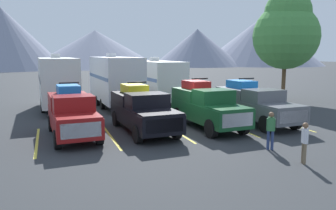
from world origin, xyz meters
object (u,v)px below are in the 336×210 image
object	(u,v)px
pickup_truck_a	(72,113)
person_b	(305,140)
camper_trailer_b	(115,79)
camper_trailer_c	(158,80)
pickup_truck_c	(206,106)
camper_trailer_a	(58,81)
person_a	(271,128)
pickup_truck_d	(254,103)
pickup_truck_b	(142,109)

from	to	relation	value
pickup_truck_a	person_b	bearing A→B (deg)	-42.72
camper_trailer_b	camper_trailer_c	xyz separation A→B (m)	(3.41, 0.06, -0.17)
pickup_truck_c	camper_trailer_a	world-z (taller)	camper_trailer_a
camper_trailer_a	person_a	xyz separation A→B (m)	(7.97, -13.46, -1.16)
camper_trailer_b	person_b	size ratio (longest dim) A/B	5.85
pickup_truck_a	pickup_truck_c	size ratio (longest dim) A/B	0.97
pickup_truck_d	camper_trailer_c	size ratio (longest dim) A/B	0.79
pickup_truck_d	person_a	world-z (taller)	pickup_truck_d
pickup_truck_b	pickup_truck_d	xyz separation A→B (m)	(6.60, -0.10, 0.02)
pickup_truck_b	camper_trailer_a	xyz separation A→B (m)	(-3.85, 8.38, 0.94)
pickup_truck_b	camper_trailer_b	bearing A→B (deg)	88.56
pickup_truck_b	camper_trailer_c	bearing A→B (deg)	67.20
camper_trailer_a	camper_trailer_c	world-z (taller)	camper_trailer_a
pickup_truck_d	pickup_truck_a	bearing A→B (deg)	179.16
pickup_truck_c	camper_trailer_c	world-z (taller)	camper_trailer_c
camper_trailer_a	pickup_truck_b	bearing A→B (deg)	-65.31
pickup_truck_b	camper_trailer_b	size ratio (longest dim) A/B	0.66
pickup_truck_a	person_b	size ratio (longest dim) A/B	3.55
pickup_truck_d	camper_trailer_a	distance (m)	13.49
pickup_truck_a	camper_trailer_c	distance (m)	11.15
pickup_truck_d	person_b	distance (m)	7.32
camper_trailer_c	person_a	bearing A→B (deg)	-87.94
pickup_truck_c	camper_trailer_b	xyz separation A→B (m)	(-3.26, 8.86, 0.90)
pickup_truck_b	camper_trailer_a	distance (m)	9.27
person_a	camper_trailer_b	bearing A→B (deg)	105.97
camper_trailer_a	camper_trailer_c	distance (m)	7.48
pickup_truck_c	pickup_truck_d	xyz separation A→B (m)	(3.12, 0.20, -0.05)
pickup_truck_d	camper_trailer_a	world-z (taller)	camper_trailer_a
pickup_truck_c	camper_trailer_a	bearing A→B (deg)	130.17
pickup_truck_c	pickup_truck_b	bearing A→B (deg)	175.03
pickup_truck_d	person_a	distance (m)	5.57
person_a	pickup_truck_c	bearing A→B (deg)	97.68
person_b	pickup_truck_c	bearing A→B (deg)	95.98
person_b	pickup_truck_d	bearing A→B (deg)	70.67
camper_trailer_a	camper_trailer_b	xyz separation A→B (m)	(4.07, 0.18, 0.02)
pickup_truck_a	person_b	distance (m)	10.39
camper_trailer_a	camper_trailer_b	bearing A→B (deg)	2.60
pickup_truck_a	pickup_truck_b	distance (m)	3.45
camper_trailer_c	person_b	distance (m)	15.67
camper_trailer_b	camper_trailer_a	bearing A→B (deg)	-177.40
pickup_truck_b	pickup_truck_c	bearing A→B (deg)	-4.97
person_b	camper_trailer_b	bearing A→B (deg)	104.28
pickup_truck_b	pickup_truck_c	xyz separation A→B (m)	(3.47, -0.30, 0.06)
person_a	pickup_truck_b	bearing A→B (deg)	129.03
camper_trailer_a	camper_trailer_b	distance (m)	4.07
camper_trailer_b	person_a	distance (m)	14.24
person_a	person_b	world-z (taller)	person_a
pickup_truck_b	camper_trailer_c	xyz separation A→B (m)	(3.63, 8.63, 0.80)
pickup_truck_d	camper_trailer_c	xyz separation A→B (m)	(-2.97, 8.73, 0.78)
pickup_truck_a	person_a	size ratio (longest dim) A/B	3.39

